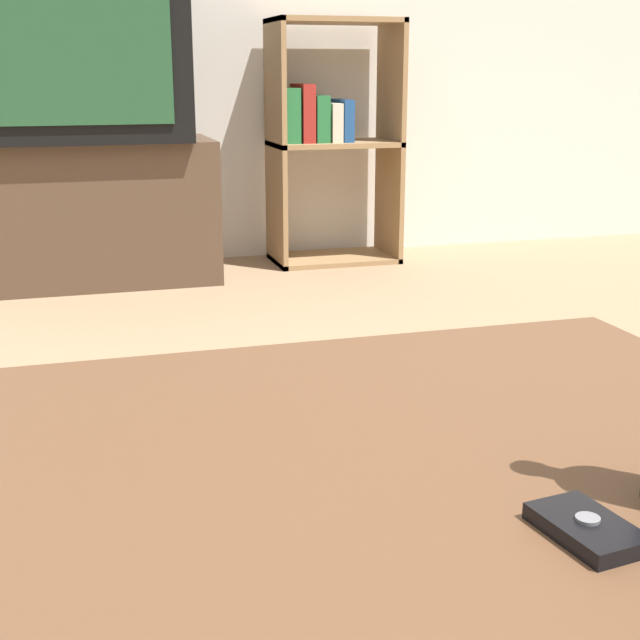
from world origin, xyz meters
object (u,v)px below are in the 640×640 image
(television, at_px, (67,50))
(bookshelf, at_px, (327,135))
(tv_stand, at_px, (78,212))
(cell_phone, at_px, (587,528))

(television, relative_size, bookshelf, 0.84)
(tv_stand, relative_size, television, 1.22)
(tv_stand, distance_m, cell_phone, 2.87)
(tv_stand, distance_m, television, 0.57)
(television, height_order, bookshelf, television)
(television, distance_m, bookshelf, 1.04)
(tv_stand, bearing_deg, cell_phone, -83.73)
(tv_stand, xyz_separation_m, television, (-0.00, -0.00, 0.57))
(cell_phone, bearing_deg, bookshelf, 69.37)
(bookshelf, xyz_separation_m, cell_phone, (-0.68, -2.94, -0.10))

